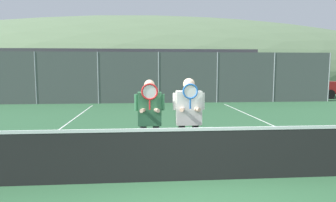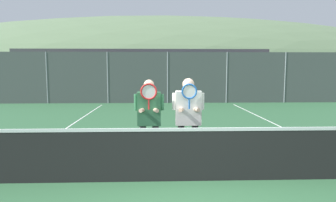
{
  "view_description": "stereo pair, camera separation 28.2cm",
  "coord_description": "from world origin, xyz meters",
  "views": [
    {
      "loc": [
        -0.85,
        -5.0,
        1.95
      ],
      "look_at": [
        -0.36,
        1.05,
        1.29
      ],
      "focal_mm": 32.0,
      "sensor_mm": 36.0,
      "label": 1
    },
    {
      "loc": [
        -0.57,
        -5.01,
        1.95
      ],
      "look_at": [
        -0.36,
        1.05,
        1.29
      ],
      "focal_mm": 32.0,
      "sensor_mm": 36.0,
      "label": 2
    }
  ],
  "objects": [
    {
      "name": "car_right_of_center",
      "position": [
        9.6,
        14.16,
        0.9
      ],
      "size": [
        4.57,
        2.06,
        1.76
      ],
      "color": "maroon",
      "rests_on": "ground_plane"
    },
    {
      "name": "court_line_right_sideline",
      "position": [
        3.56,
        3.0,
        0.0
      ],
      "size": [
        0.05,
        16.0,
        0.01
      ],
      "primitive_type": "cube",
      "color": "white",
      "rests_on": "ground_plane"
    },
    {
      "name": "clubhouse_building",
      "position": [
        -1.7,
        19.18,
        1.69
      ],
      "size": [
        18.33,
        5.5,
        3.33
      ],
      "color": "beige",
      "rests_on": "ground_plane"
    },
    {
      "name": "tennis_net",
      "position": [
        0.0,
        0.0,
        0.49
      ],
      "size": [
        9.59,
        0.09,
        1.04
      ],
      "color": "gray",
      "rests_on": "ground_plane"
    },
    {
      "name": "car_center",
      "position": [
        4.44,
        14.1,
        0.94
      ],
      "size": [
        4.14,
        1.95,
        1.87
      ],
      "color": "navy",
      "rests_on": "ground_plane"
    },
    {
      "name": "car_far_left",
      "position": [
        -5.71,
        14.09,
        0.89
      ],
      "size": [
        4.21,
        2.09,
        1.74
      ],
      "color": "maroon",
      "rests_on": "ground_plane"
    },
    {
      "name": "hill_distant",
      "position": [
        0.0,
        60.75,
        0.0
      ],
      "size": [
        122.66,
        68.14,
        23.85
      ],
      "color": "#5B7551",
      "rests_on": "ground_plane"
    },
    {
      "name": "fence_back",
      "position": [
        0.0,
        11.88,
        1.43
      ],
      "size": [
        20.22,
        0.06,
        2.87
      ],
      "color": "gray",
      "rests_on": "ground_plane"
    },
    {
      "name": "court_line_left_sideline",
      "position": [
        -3.56,
        3.0,
        0.0
      ],
      "size": [
        0.05,
        16.0,
        0.01
      ],
      "primitive_type": "cube",
      "color": "white",
      "rests_on": "ground_plane"
    },
    {
      "name": "car_left_of_center",
      "position": [
        -0.62,
        13.91,
        0.88
      ],
      "size": [
        4.36,
        2.04,
        1.71
      ],
      "color": "black",
      "rests_on": "ground_plane"
    },
    {
      "name": "player_leftmost",
      "position": [
        -0.74,
        0.84,
        1.03
      ],
      "size": [
        0.59,
        0.34,
        1.73
      ],
      "color": "#56565B",
      "rests_on": "ground_plane"
    },
    {
      "name": "ground_plane",
      "position": [
        0.0,
        0.0,
        0.0
      ],
      "size": [
        120.0,
        120.0,
        0.0
      ],
      "primitive_type": "plane",
      "color": "#2D5B38"
    },
    {
      "name": "player_center_left",
      "position": [
        0.03,
        0.77,
        1.06
      ],
      "size": [
        0.63,
        0.34,
        1.76
      ],
      "color": "black",
      "rests_on": "ground_plane"
    }
  ]
}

